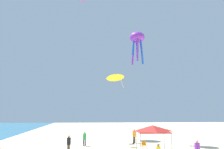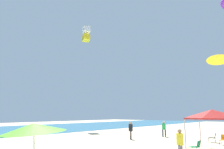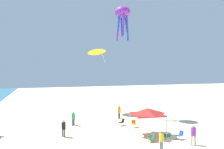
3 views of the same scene
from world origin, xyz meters
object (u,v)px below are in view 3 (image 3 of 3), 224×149
canopy_tent (148,112)px  person_far_stroller (73,117)px  cooler_box (167,135)px  person_kite_handler (193,133)px  kite_octopus_purple (123,14)px  folding_chair_left_of_tent (180,135)px  folding_chair_facing_ocean (134,123)px  person_by_tent (64,127)px  kite_delta_yellow (97,51)px  folding_chair_right_of_tent (151,137)px  person_beachcomber (161,139)px  folding_chair_near_cooler (122,122)px  person_near_umbrella (119,111)px

canopy_tent → person_far_stroller: canopy_tent is taller
cooler_box → person_kite_handler: 3.18m
kite_octopus_purple → folding_chair_left_of_tent: bearing=-101.8°
folding_chair_facing_ocean → person_by_tent: bearing=-169.2°
folding_chair_facing_ocean → kite_delta_yellow: (9.72, 2.42, 9.01)m
canopy_tent → kite_delta_yellow: (13.02, 2.64, 7.04)m
canopy_tent → folding_chair_facing_ocean: size_ratio=3.74×
folding_chair_right_of_tent → person_by_tent: person_by_tent is taller
folding_chair_facing_ocean → kite_delta_yellow: kite_delta_yellow is taller
canopy_tent → person_beachcomber: 4.53m
kite_octopus_purple → cooler_box: bearing=-104.7°
person_kite_handler → cooler_box: bearing=-67.1°
canopy_tent → person_by_tent: 8.66m
person_beachcomber → folding_chair_left_of_tent: bearing=123.1°
folding_chair_left_of_tent → folding_chair_facing_ocean: bearing=-167.8°
folding_chair_near_cooler → folding_chair_facing_ocean: 1.58m
folding_chair_right_of_tent → person_near_umbrella: (10.10, 0.04, 0.59)m
folding_chair_left_of_tent → person_beachcomber: person_beachcomber is taller
folding_chair_right_of_tent → person_by_tent: bearing=-114.6°
folding_chair_near_cooler → kite_octopus_purple: kite_octopus_purple is taller
folding_chair_facing_ocean → person_beachcomber: size_ratio=0.50×
canopy_tent → kite_octopus_purple: kite_octopus_purple is taller
cooler_box → person_kite_handler: (-2.87, -1.02, 0.90)m
person_beachcomber → person_by_tent: bearing=-128.9°
folding_chair_right_of_tent → person_beachcomber: (-2.19, 0.09, 0.49)m
person_beachcomber → folding_chair_right_of_tent: bearing=176.2°
person_far_stroller → kite_delta_yellow: size_ratio=0.49×
cooler_box → kite_delta_yellow: (13.99, 4.40, 9.29)m
person_far_stroller → folding_chair_facing_ocean: bearing=106.1°
person_near_umbrella → person_by_tent: 10.06m
person_near_umbrella → kite_octopus_purple: 13.38m
folding_chair_left_of_tent → person_kite_handler: bearing=-6.3°
person_by_tent → kite_delta_yellow: (11.32, -5.73, 8.48)m
folding_chair_near_cooler → person_kite_handler: size_ratio=0.44×
folding_chair_right_of_tent → person_near_umbrella: person_near_umbrella is taller
person_near_umbrella → kite_octopus_purple: kite_octopus_purple is taller
folding_chair_facing_ocean → kite_delta_yellow: 13.47m
person_far_stroller → folding_chair_near_cooler: bearing=112.0°
canopy_tent → kite_delta_yellow: size_ratio=0.88×
folding_chair_facing_ocean → folding_chair_left_of_tent: 6.04m
person_near_umbrella → folding_chair_right_of_tent: bearing=38.3°
folding_chair_right_of_tent → cooler_box: folding_chair_right_of_tent is taller
folding_chair_left_of_tent → cooler_box: (1.12, 0.76, -0.27)m
folding_chair_left_of_tent → kite_octopus_purple: bearing=176.9°
person_near_umbrella → kite_delta_yellow: bearing=-119.3°
folding_chair_left_of_tent → person_by_tent: 11.55m
folding_chair_facing_ocean → person_near_umbrella: size_ratio=0.45×
person_by_tent → kite_delta_yellow: 15.26m
cooler_box → kite_octopus_purple: kite_octopus_purple is taller
folding_chair_near_cooler → folding_chair_left_of_tent: bearing=19.0°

